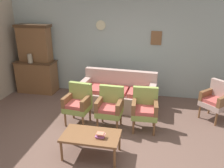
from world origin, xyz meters
TOP-DOWN VIEW (x-y plane):
  - ground_plane at (0.00, 0.00)m, footprint 7.68×7.68m
  - wall_back_with_decor at (0.00, 2.63)m, footprint 6.40×0.09m
  - side_cabinet at (-2.49, 2.25)m, footprint 1.16×0.55m
  - cabinet_upper_hutch at (-2.49, 2.33)m, footprint 0.99×0.38m
  - vase_on_cabinet at (-2.54, 2.08)m, footprint 0.13×0.13m
  - floral_couch at (0.04, 1.71)m, footprint 1.94×0.92m
  - armchair_near_cabinet at (-0.68, 0.73)m, footprint 0.57×0.55m
  - armchair_by_doorway at (0.04, 0.68)m, footprint 0.54×0.51m
  - armchair_near_couch_end at (0.77, 0.74)m, footprint 0.54×0.51m
  - wingback_chair_by_fireplace at (2.33, 1.49)m, footprint 0.71×0.71m
  - coffee_table at (-0.08, -0.32)m, footprint 1.00×0.56m
  - book_stack_on_table at (0.10, -0.37)m, footprint 0.17×0.10m

SIDE VIEW (x-z plane):
  - ground_plane at x=0.00m, z-range 0.00..0.00m
  - floral_couch at x=0.04m, z-range -0.12..0.78m
  - coffee_table at x=-0.08m, z-range 0.17..0.59m
  - side_cabinet at x=-2.49m, z-range 0.00..0.93m
  - book_stack_on_table at x=0.10m, z-range 0.42..0.51m
  - armchair_near_cabinet at x=-0.68m, z-range 0.05..0.95m
  - armchair_by_doorway at x=0.04m, z-range 0.05..0.95m
  - armchair_near_couch_end at x=0.77m, z-range 0.05..0.95m
  - wingback_chair_by_fireplace at x=2.33m, z-range 0.05..0.95m
  - vase_on_cabinet at x=-2.54m, z-range 0.93..1.18m
  - wall_back_with_decor at x=0.00m, z-range 0.00..2.70m
  - cabinet_upper_hutch at x=-2.49m, z-range 0.94..1.97m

